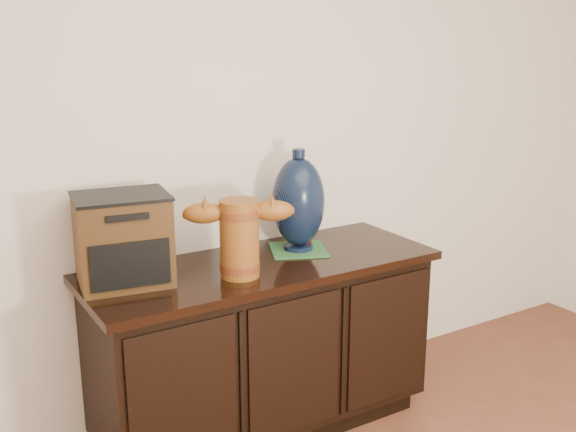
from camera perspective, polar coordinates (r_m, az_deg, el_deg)
sideboard at (r=2.89m, az=-2.12°, el=-10.86°), size 1.46×0.56×0.75m
terracotta_vessel at (r=2.55m, az=-4.14°, el=-1.51°), size 0.41×0.24×0.30m
tv_radio at (r=2.55m, az=-13.78°, el=-1.95°), size 0.38×0.32×0.34m
green_mat at (r=2.90m, az=0.87°, el=-2.86°), size 0.31×0.31×0.01m
lamp_base at (r=2.84m, az=0.89°, el=1.17°), size 0.29×0.29×0.43m
spray_can at (r=2.92m, az=1.40°, el=-0.87°), size 0.07×0.07×0.19m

